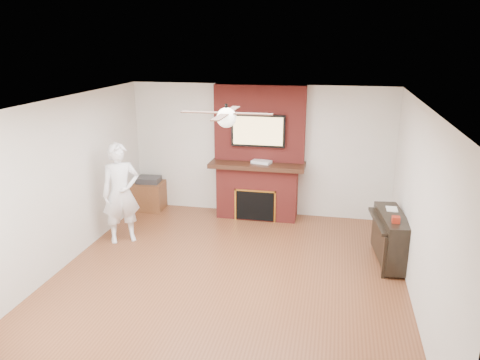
% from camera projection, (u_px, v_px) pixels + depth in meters
% --- Properties ---
extents(room_shell, '(5.36, 5.86, 2.86)m').
position_uv_depth(room_shell, '(227.00, 196.00, 6.37)').
color(room_shell, brown).
rests_on(room_shell, ground).
extents(fireplace, '(1.78, 0.64, 2.50)m').
position_uv_depth(fireplace, '(258.00, 166.00, 8.83)').
color(fireplace, maroon).
rests_on(fireplace, ground).
extents(tv, '(1.00, 0.08, 0.60)m').
position_uv_depth(tv, '(258.00, 131.00, 8.59)').
color(tv, black).
rests_on(tv, fireplace).
extents(ceiling_fan, '(1.21, 1.21, 0.31)m').
position_uv_depth(ceiling_fan, '(226.00, 117.00, 6.05)').
color(ceiling_fan, black).
rests_on(ceiling_fan, room_shell).
extents(person, '(0.75, 0.69, 1.69)m').
position_uv_depth(person, '(121.00, 193.00, 7.75)').
color(person, white).
rests_on(person, ground).
extents(side_table, '(0.61, 0.61, 0.66)m').
position_uv_depth(side_table, '(150.00, 194.00, 9.40)').
color(side_table, brown).
rests_on(side_table, ground).
extents(piano, '(0.57, 1.22, 0.87)m').
position_uv_depth(piano, '(391.00, 237.00, 7.10)').
color(piano, black).
rests_on(piano, ground).
extents(cable_box, '(0.39, 0.28, 0.05)m').
position_uv_depth(cable_box, '(261.00, 162.00, 8.69)').
color(cable_box, silver).
rests_on(cable_box, fireplace).
extents(candle_orange, '(0.07, 0.07, 0.13)m').
position_uv_depth(candle_orange, '(243.00, 215.00, 8.94)').
color(candle_orange, orange).
rests_on(candle_orange, ground).
extents(candle_green, '(0.07, 0.07, 0.10)m').
position_uv_depth(candle_green, '(254.00, 217.00, 8.90)').
color(candle_green, '#307935').
rests_on(candle_green, ground).
extents(candle_cream, '(0.08, 0.08, 0.10)m').
position_uv_depth(candle_cream, '(266.00, 217.00, 8.89)').
color(candle_cream, beige).
rests_on(candle_cream, ground).
extents(candle_blue, '(0.06, 0.06, 0.08)m').
position_uv_depth(candle_blue, '(266.00, 217.00, 8.91)').
color(candle_blue, '#306390').
rests_on(candle_blue, ground).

